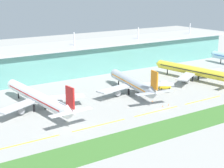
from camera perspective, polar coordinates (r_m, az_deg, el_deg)
ground_plane at (r=188.13m, az=7.53°, el=-4.03°), size 600.00×600.00×0.00m
terminal_building at (r=262.30m, az=-6.42°, el=3.90°), size 288.00×34.00×30.49m
airliner_near_middle at (r=188.75m, az=-11.44°, el=-2.08°), size 48.71×72.31×18.90m
airliner_center at (r=213.01m, az=3.23°, el=0.15°), size 47.89×59.46×18.90m
airliner_far_middle at (r=249.71m, az=12.67°, el=2.01°), size 48.38×67.24×18.90m
taxiway_stripe_west at (r=152.78m, az=-12.96°, el=-8.87°), size 28.00×0.70×0.04m
taxiway_stripe_mid_west at (r=166.68m, az=-1.97°, el=-6.43°), size 28.00×0.70×0.04m
taxiway_stripe_centre at (r=185.83m, az=6.96°, el=-4.24°), size 28.00×0.70×0.04m
taxiway_stripe_mid_east at (r=208.80m, az=14.04°, el=-2.43°), size 28.00×0.70×0.04m
grass_verge at (r=173.87m, az=12.18°, el=-5.84°), size 300.00×18.00×0.10m
fuel_truck at (r=226.42m, az=8.18°, el=-0.19°), size 7.65×5.04×4.95m
safety_cone_left_wingtip at (r=200.91m, az=6.28°, el=-2.64°), size 0.56×0.56×0.70m
safety_cone_nose_front at (r=193.27m, az=7.90°, el=-3.41°), size 0.56×0.56×0.70m
safety_cone_right_wingtip at (r=195.70m, az=8.78°, el=-3.21°), size 0.56×0.56×0.70m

